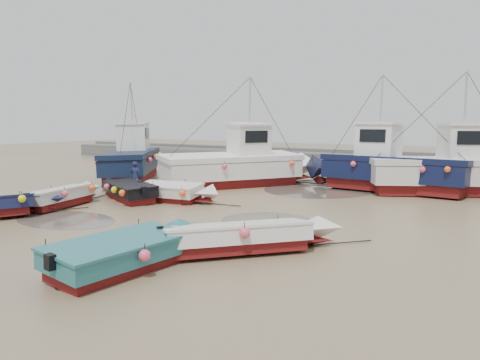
% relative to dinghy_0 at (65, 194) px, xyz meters
% --- Properties ---
extents(ground, '(120.00, 120.00, 0.00)m').
position_rel_dinghy_0_xyz_m(ground, '(5.42, -0.14, -0.55)').
color(ground, '#907E57').
rests_on(ground, ground).
extents(seawall, '(60.00, 4.92, 1.50)m').
position_rel_dinghy_0_xyz_m(seawall, '(5.46, 21.85, 0.08)').
color(seawall, slate).
rests_on(seawall, ground).
extents(puddle_a, '(4.41, 4.41, 0.01)m').
position_rel_dinghy_0_xyz_m(puddle_a, '(2.54, -1.92, -0.55)').
color(puddle_a, '#585146').
rests_on(puddle_a, ground).
extents(puddle_b, '(3.85, 3.85, 0.01)m').
position_rel_dinghy_0_xyz_m(puddle_b, '(9.31, 2.01, -0.55)').
color(puddle_b, '#585146').
rests_on(puddle_b, ground).
extents(puddle_c, '(3.81, 3.81, 0.01)m').
position_rel_dinghy_0_xyz_m(puddle_c, '(-2.84, 5.01, -0.55)').
color(puddle_c, '#585146').
rests_on(puddle_c, ground).
extents(puddle_d, '(5.98, 5.98, 0.01)m').
position_rel_dinghy_0_xyz_m(puddle_d, '(7.62, 10.80, -0.55)').
color(puddle_d, '#585146').
rests_on(puddle_d, ground).
extents(dinghy_0, '(2.23, 5.75, 1.43)m').
position_rel_dinghy_0_xyz_m(dinghy_0, '(0.00, 0.00, 0.00)').
color(dinghy_0, maroon).
rests_on(dinghy_0, ground).
extents(dinghy_2, '(2.29, 5.99, 1.43)m').
position_rel_dinghy_0_xyz_m(dinghy_2, '(8.97, -4.83, -0.00)').
color(dinghy_2, maroon).
rests_on(dinghy_2, ground).
extents(dinghy_3, '(4.97, 5.42, 1.43)m').
position_rel_dinghy_0_xyz_m(dinghy_3, '(10.77, -1.90, -0.01)').
color(dinghy_3, maroon).
rests_on(dinghy_3, ground).
extents(dinghy_4, '(5.69, 3.29, 1.43)m').
position_rel_dinghy_0_xyz_m(dinghy_4, '(1.10, 2.74, -0.00)').
color(dinghy_4, maroon).
rests_on(dinghy_4, ground).
extents(dinghy_5, '(5.30, 2.02, 1.43)m').
position_rel_dinghy_0_xyz_m(dinghy_5, '(3.54, 3.44, 0.01)').
color(dinghy_5, maroon).
rests_on(dinghy_5, ground).
extents(cabin_boat_0, '(7.27, 9.55, 6.22)m').
position_rel_dinghy_0_xyz_m(cabin_boat_0, '(-4.59, 8.83, 0.77)').
color(cabin_boat_0, maroon).
rests_on(cabin_boat_0, ground).
extents(cabin_boat_1, '(7.34, 10.26, 6.22)m').
position_rel_dinghy_0_xyz_m(cabin_boat_1, '(3.13, 9.75, 0.75)').
color(cabin_boat_1, maroon).
rests_on(cabin_boat_1, ground).
extents(cabin_boat_2, '(10.76, 3.69, 6.22)m').
position_rel_dinghy_0_xyz_m(cabin_boat_2, '(10.73, 12.15, 0.77)').
color(cabin_boat_2, maroon).
rests_on(cabin_boat_2, ground).
extents(cabin_boat_3, '(10.10, 6.68, 6.22)m').
position_rel_dinghy_0_xyz_m(cabin_boat_3, '(14.12, 13.03, 0.77)').
color(cabin_boat_3, maroon).
rests_on(cabin_boat_3, ground).
extents(person, '(0.66, 0.51, 1.62)m').
position_rel_dinghy_0_xyz_m(person, '(-0.44, 4.82, -0.55)').
color(person, '#181D3E').
rests_on(person, ground).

